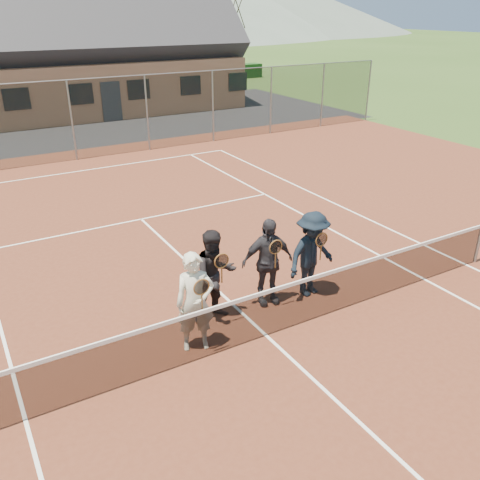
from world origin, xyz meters
The scene contains 14 objects.
ground centered at (0.00, 20.00, 0.00)m, with size 220.00×220.00×0.00m, color #2D4819.
court_surface centered at (0.00, 0.00, 0.01)m, with size 30.00×30.00×0.02m, color #562819.
hedge_row centered at (0.00, 32.00, 0.55)m, with size 40.00×1.20×1.10m, color black.
court_markings centered at (0.00, 0.00, 0.02)m, with size 11.03×23.83×0.01m.
tennis_net centered at (0.00, 0.00, 0.54)m, with size 11.68×0.08×1.10m.
perimeter_fence centered at (0.00, 13.50, 1.52)m, with size 30.07×0.07×3.02m.
clubhouse centered at (4.00, 24.00, 3.99)m, with size 15.60×8.20×7.70m.
tree_c centered at (2.00, 33.00, 5.79)m, with size 3.20×3.20×7.77m.
tree_d centered at (12.00, 33.00, 5.79)m, with size 3.20×3.20×7.77m.
tree_e centered at (18.00, 33.00, 5.79)m, with size 3.20×3.20×7.77m.
player_a centered at (-1.22, 0.34, 0.92)m, with size 0.76×0.61×1.80m.
player_b centered at (-0.50, 0.98, 0.92)m, with size 0.90×0.71×1.80m.
player_c centered at (0.64, 0.97, 0.92)m, with size 1.12×0.62×1.80m.
player_d centered at (1.59, 0.81, 0.92)m, with size 1.26×0.85×1.80m.
Camera 1 is at (-4.25, -6.33, 5.42)m, focal length 38.00 mm.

